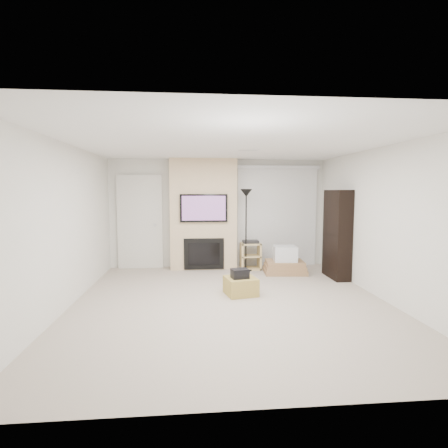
{
  "coord_description": "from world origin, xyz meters",
  "views": [
    {
      "loc": [
        -0.59,
        -5.41,
        1.79
      ],
      "look_at": [
        0.0,
        1.2,
        1.15
      ],
      "focal_mm": 28.0,
      "sensor_mm": 36.0,
      "label": 1
    }
  ],
  "objects": [
    {
      "name": "floor",
      "position": [
        0.0,
        0.0,
        0.0
      ],
      "size": [
        5.0,
        5.5,
        0.0
      ],
      "primitive_type": "cube",
      "color": "#B2A393",
      "rests_on": "ground"
    },
    {
      "name": "floor_lamp",
      "position": [
        0.58,
        2.22,
        1.43
      ],
      "size": [
        0.27,
        0.27,
        1.82
      ],
      "color": "black",
      "rests_on": "floor"
    },
    {
      "name": "wall_left",
      "position": [
        -2.5,
        0.0,
        1.25
      ],
      "size": [
        0.0,
        5.5,
        2.5
      ],
      "primitive_type": "cube",
      "rotation": [
        1.57,
        0.0,
        1.57
      ],
      "color": "silver",
      "rests_on": "ground"
    },
    {
      "name": "av_stand",
      "position": [
        0.71,
        2.36,
        0.35
      ],
      "size": [
        0.45,
        0.38,
        0.66
      ],
      "color": "#DFC27E",
      "rests_on": "floor"
    },
    {
      "name": "wall_front",
      "position": [
        0.0,
        -2.75,
        1.25
      ],
      "size": [
        5.0,
        0.0,
        2.5
      ],
      "primitive_type": "cube",
      "rotation": [
        1.57,
        0.0,
        0.0
      ],
      "color": "silver",
      "rests_on": "ground"
    },
    {
      "name": "black_bag",
      "position": [
        0.2,
        0.37,
        0.38
      ],
      "size": [
        0.32,
        0.27,
        0.16
      ],
      "primitive_type": "cube",
      "rotation": [
        0.0,
        0.0,
        0.2
      ],
      "color": "black",
      "rests_on": "ottoman"
    },
    {
      "name": "entry_door",
      "position": [
        -1.8,
        2.71,
        1.05
      ],
      "size": [
        1.02,
        0.11,
        2.14
      ],
      "color": "silver",
      "rests_on": "floor"
    },
    {
      "name": "ceiling",
      "position": [
        0.0,
        0.0,
        2.5
      ],
      "size": [
        5.0,
        5.5,
        0.0
      ],
      "primitive_type": "cube",
      "color": "white",
      "rests_on": "wall_back"
    },
    {
      "name": "box_stack",
      "position": [
        1.39,
        1.9,
        0.22
      ],
      "size": [
        0.94,
        0.74,
        0.59
      ],
      "color": "#9B744D",
      "rests_on": "floor"
    },
    {
      "name": "fireplace_wall",
      "position": [
        -0.35,
        2.54,
        1.24
      ],
      "size": [
        1.5,
        0.47,
        2.5
      ],
      "color": "beige",
      "rests_on": "floor"
    },
    {
      "name": "ottoman",
      "position": [
        0.22,
        0.42,
        0.15
      ],
      "size": [
        0.59,
        0.59,
        0.3
      ],
      "primitive_type": "cube",
      "rotation": [
        0.0,
        0.0,
        0.2
      ],
      "color": "#AC9243",
      "rests_on": "floor"
    },
    {
      "name": "hvac_vent",
      "position": [
        0.4,
        0.8,
        2.5
      ],
      "size": [
        0.35,
        0.18,
        0.01
      ],
      "primitive_type": "cube",
      "color": "silver",
      "rests_on": "ceiling"
    },
    {
      "name": "wall_right",
      "position": [
        2.5,
        0.0,
        1.25
      ],
      "size": [
        0.0,
        5.5,
        2.5
      ],
      "primitive_type": "cube",
      "rotation": [
        1.57,
        0.0,
        1.57
      ],
      "color": "silver",
      "rests_on": "ground"
    },
    {
      "name": "wall_back",
      "position": [
        0.0,
        2.75,
        1.25
      ],
      "size": [
        5.0,
        0.0,
        2.5
      ],
      "primitive_type": "cube",
      "rotation": [
        1.57,
        0.0,
        0.0
      ],
      "color": "silver",
      "rests_on": "ground"
    },
    {
      "name": "bookshelf",
      "position": [
        2.34,
        1.42,
        0.9
      ],
      "size": [
        0.3,
        0.8,
        1.8
      ],
      "color": "black",
      "rests_on": "floor"
    },
    {
      "name": "vertical_blinds",
      "position": [
        1.4,
        2.7,
        1.27
      ],
      "size": [
        1.98,
        0.1,
        2.37
      ],
      "color": "silver",
      "rests_on": "floor"
    }
  ]
}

